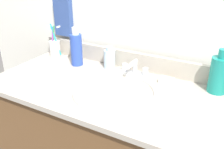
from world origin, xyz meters
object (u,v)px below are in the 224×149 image
(soap_bar, at_px, (166,80))
(cup_white_ceramic, at_px, (55,47))
(hand_towel, at_px, (63,17))
(faucet, at_px, (134,70))
(bottle_mouthwash_teal, at_px, (219,74))
(bottle_shampoo_blue, at_px, (76,49))
(bottle_gel_clear, at_px, (109,59))

(soap_bar, bearing_deg, cup_white_ceramic, 178.63)
(hand_towel, bearing_deg, faucet, -10.98)
(bottle_mouthwash_teal, bearing_deg, soap_bar, -173.93)
(bottle_shampoo_blue, bearing_deg, faucet, 4.47)
(bottle_gel_clear, distance_m, soap_bar, 0.32)
(bottle_shampoo_blue, distance_m, bottle_mouthwash_teal, 0.71)
(soap_bar, bearing_deg, faucet, 179.45)
(bottle_mouthwash_teal, height_order, soap_bar, bottle_mouthwash_teal)
(faucet, distance_m, bottle_gel_clear, 0.16)
(faucet, bearing_deg, bottle_mouthwash_teal, 3.21)
(hand_towel, distance_m, bottle_shampoo_blue, 0.25)
(bottle_shampoo_blue, relative_size, soap_bar, 3.23)
(bottle_mouthwash_teal, xyz_separation_m, bottle_gel_clear, (-0.53, 0.00, -0.03))
(faucet, bearing_deg, hand_towel, 169.02)
(bottle_gel_clear, bearing_deg, cup_white_ceramic, -178.85)
(bottle_mouthwash_teal, bearing_deg, bottle_shampoo_blue, -176.21)
(hand_towel, relative_size, cup_white_ceramic, 1.13)
(hand_towel, relative_size, bottle_mouthwash_teal, 1.14)
(faucet, height_order, cup_white_ceramic, cup_white_ceramic)
(bottle_shampoo_blue, height_order, soap_bar, bottle_shampoo_blue)
(faucet, xyz_separation_m, cup_white_ceramic, (-0.52, 0.01, 0.03))
(faucet, relative_size, bottle_gel_clear, 1.36)
(cup_white_ceramic, xyz_separation_m, soap_bar, (0.68, -0.02, -0.04))
(bottle_gel_clear, bearing_deg, soap_bar, -4.22)
(hand_towel, bearing_deg, soap_bar, -8.44)
(bottle_gel_clear, xyz_separation_m, cup_white_ceramic, (-0.36, -0.01, 0.00))
(cup_white_ceramic, bearing_deg, hand_towel, 80.41)
(bottle_shampoo_blue, relative_size, bottle_gel_clear, 1.75)
(hand_towel, xyz_separation_m, bottle_shampoo_blue, (0.17, -0.12, -0.13))
(hand_towel, xyz_separation_m, bottle_gel_clear, (0.35, -0.08, -0.17))
(hand_towel, distance_m, soap_bar, 0.70)
(bottle_mouthwash_teal, relative_size, soap_bar, 3.03)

